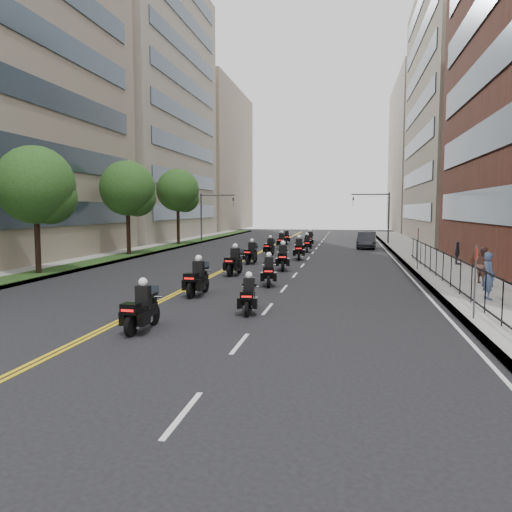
{
  "coord_description": "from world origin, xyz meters",
  "views": [
    {
      "loc": [
        6.17,
        -13.6,
        3.83
      ],
      "look_at": [
        1.34,
        12.63,
        1.3
      ],
      "focal_mm": 35.0,
      "sensor_mm": 36.0,
      "label": 1
    }
  ],
  "objects_px": {
    "motorcycle_4": "(234,263)",
    "motorcycle_5": "(283,259)",
    "motorcycle_7": "(299,250)",
    "motorcycle_8": "(270,247)",
    "motorcycle_1": "(249,297)",
    "motorcycle_2": "(198,280)",
    "motorcycle_3": "(269,272)",
    "motorcycle_11": "(310,240)",
    "motorcycle_10": "(281,241)",
    "pedestrian_c": "(457,253)",
    "motorcycle_9": "(307,244)",
    "pedestrian_b": "(483,265)",
    "parked_sedan": "(367,240)",
    "pedestrian_a": "(489,276)",
    "motorcycle_6": "(251,254)",
    "motorcycle_0": "(142,310)",
    "motorcycle_12": "(286,238)"
  },
  "relations": [
    {
      "from": "motorcycle_4",
      "to": "motorcycle_5",
      "type": "xyz_separation_m",
      "value": [
        2.47,
        2.81,
        0.01
      ]
    },
    {
      "from": "motorcycle_7",
      "to": "motorcycle_8",
      "type": "xyz_separation_m",
      "value": [
        -2.7,
        3.11,
        -0.08
      ]
    },
    {
      "from": "motorcycle_1",
      "to": "motorcycle_2",
      "type": "distance_m",
      "value": 4.4
    },
    {
      "from": "motorcycle_3",
      "to": "motorcycle_4",
      "type": "distance_m",
      "value": 4.42
    },
    {
      "from": "motorcycle_8",
      "to": "motorcycle_11",
      "type": "xyz_separation_m",
      "value": [
        2.57,
        9.8,
        0.06
      ]
    },
    {
      "from": "motorcycle_10",
      "to": "pedestrian_c",
      "type": "relative_size",
      "value": 1.54
    },
    {
      "from": "motorcycle_3",
      "to": "motorcycle_9",
      "type": "bearing_deg",
      "value": 81.36
    },
    {
      "from": "motorcycle_2",
      "to": "motorcycle_4",
      "type": "relative_size",
      "value": 0.98
    },
    {
      "from": "pedestrian_b",
      "to": "motorcycle_10",
      "type": "bearing_deg",
      "value": 5.57
    },
    {
      "from": "parked_sedan",
      "to": "motorcycle_5",
      "type": "bearing_deg",
      "value": -102.91
    },
    {
      "from": "motorcycle_9",
      "to": "pedestrian_a",
      "type": "bearing_deg",
      "value": -72.97
    },
    {
      "from": "motorcycle_4",
      "to": "motorcycle_9",
      "type": "xyz_separation_m",
      "value": [
        2.88,
        16.5,
        -0.05
      ]
    },
    {
      "from": "motorcycle_8",
      "to": "pedestrian_a",
      "type": "height_order",
      "value": "pedestrian_a"
    },
    {
      "from": "motorcycle_5",
      "to": "parked_sedan",
      "type": "xyz_separation_m",
      "value": [
        5.79,
        18.62,
        0.07
      ]
    },
    {
      "from": "parked_sedan",
      "to": "pedestrian_c",
      "type": "height_order",
      "value": "pedestrian_c"
    },
    {
      "from": "motorcycle_3",
      "to": "motorcycle_10",
      "type": "height_order",
      "value": "motorcycle_10"
    },
    {
      "from": "motorcycle_1",
      "to": "motorcycle_6",
      "type": "height_order",
      "value": "motorcycle_6"
    },
    {
      "from": "motorcycle_3",
      "to": "motorcycle_10",
      "type": "xyz_separation_m",
      "value": [
        -2.47,
        23.37,
        0.03
      ]
    },
    {
      "from": "motorcycle_4",
      "to": "motorcycle_10",
      "type": "xyz_separation_m",
      "value": [
        0.11,
        19.79,
        -0.04
      ]
    },
    {
      "from": "motorcycle_0",
      "to": "pedestrian_b",
      "type": "xyz_separation_m",
      "value": [
        12.95,
        11.7,
        0.4
      ]
    },
    {
      "from": "motorcycle_2",
      "to": "motorcycle_12",
      "type": "relative_size",
      "value": 1.05
    },
    {
      "from": "motorcycle_12",
      "to": "pedestrian_b",
      "type": "height_order",
      "value": "pedestrian_b"
    },
    {
      "from": "motorcycle_6",
      "to": "motorcycle_2",
      "type": "bearing_deg",
      "value": -83.46
    },
    {
      "from": "motorcycle_5",
      "to": "motorcycle_10",
      "type": "xyz_separation_m",
      "value": [
        -2.35,
        16.98,
        -0.04
      ]
    },
    {
      "from": "pedestrian_b",
      "to": "pedestrian_c",
      "type": "distance_m",
      "value": 8.62
    },
    {
      "from": "motorcycle_3",
      "to": "motorcycle_4",
      "type": "xyz_separation_m",
      "value": [
        -2.58,
        3.58,
        0.06
      ]
    },
    {
      "from": "motorcycle_0",
      "to": "motorcycle_7",
      "type": "distance_m",
      "value": 23.19
    },
    {
      "from": "motorcycle_0",
      "to": "pedestrian_c",
      "type": "bearing_deg",
      "value": 59.25
    },
    {
      "from": "parked_sedan",
      "to": "pedestrian_b",
      "type": "distance_m",
      "value": 23.74
    },
    {
      "from": "motorcycle_3",
      "to": "pedestrian_b",
      "type": "bearing_deg",
      "value": 1.75
    },
    {
      "from": "motorcycle_2",
      "to": "motorcycle_10",
      "type": "xyz_separation_m",
      "value": [
        0.18,
        26.78,
        -0.02
      ]
    },
    {
      "from": "motorcycle_6",
      "to": "pedestrian_b",
      "type": "relative_size",
      "value": 1.31
    },
    {
      "from": "motorcycle_8",
      "to": "motorcycle_10",
      "type": "relative_size",
      "value": 0.95
    },
    {
      "from": "motorcycle_4",
      "to": "motorcycle_12",
      "type": "relative_size",
      "value": 1.07
    },
    {
      "from": "pedestrian_a",
      "to": "parked_sedan",
      "type": "bearing_deg",
      "value": -2.2
    },
    {
      "from": "motorcycle_5",
      "to": "motorcycle_9",
      "type": "height_order",
      "value": "motorcycle_5"
    },
    {
      "from": "motorcycle_10",
      "to": "motorcycle_12",
      "type": "height_order",
      "value": "motorcycle_10"
    },
    {
      "from": "motorcycle_9",
      "to": "motorcycle_10",
      "type": "relative_size",
      "value": 0.99
    },
    {
      "from": "pedestrian_a",
      "to": "pedestrian_b",
      "type": "relative_size",
      "value": 1.06
    },
    {
      "from": "motorcycle_1",
      "to": "motorcycle_5",
      "type": "xyz_separation_m",
      "value": [
        -0.42,
        13.05,
        0.13
      ]
    },
    {
      "from": "motorcycle_11",
      "to": "parked_sedan",
      "type": "bearing_deg",
      "value": -8.81
    },
    {
      "from": "motorcycle_5",
      "to": "pedestrian_b",
      "type": "xyz_separation_m",
      "value": [
        10.59,
        -4.63,
        0.33
      ]
    },
    {
      "from": "motorcycle_6",
      "to": "motorcycle_11",
      "type": "relative_size",
      "value": 0.98
    },
    {
      "from": "motorcycle_0",
      "to": "motorcycle_10",
      "type": "xyz_separation_m",
      "value": [
        -0.0,
        33.31,
        0.03
      ]
    },
    {
      "from": "motorcycle_7",
      "to": "pedestrian_a",
      "type": "relative_size",
      "value": 1.31
    },
    {
      "from": "motorcycle_10",
      "to": "pedestrian_a",
      "type": "height_order",
      "value": "pedestrian_a"
    },
    {
      "from": "motorcycle_5",
      "to": "pedestrian_c",
      "type": "xyz_separation_m",
      "value": [
        11.14,
        3.97,
        0.19
      ]
    },
    {
      "from": "motorcycle_4",
      "to": "parked_sedan",
      "type": "xyz_separation_m",
      "value": [
        8.26,
        21.43,
        0.08
      ]
    },
    {
      "from": "motorcycle_8",
      "to": "parked_sedan",
      "type": "xyz_separation_m",
      "value": [
        8.14,
        8.81,
        0.15
      ]
    },
    {
      "from": "motorcycle_4",
      "to": "pedestrian_a",
      "type": "bearing_deg",
      "value": -22.9
    }
  ]
}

